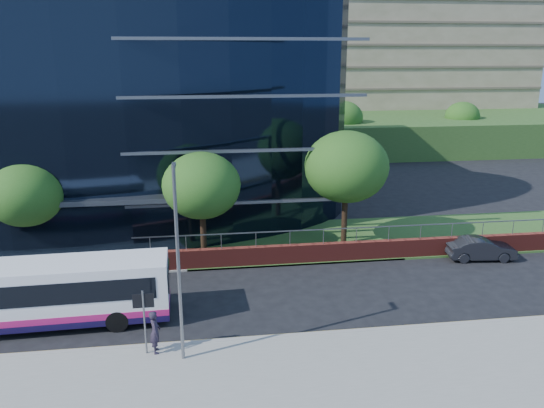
{
  "coord_description": "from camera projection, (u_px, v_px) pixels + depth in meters",
  "views": [
    {
      "loc": [
        6.99,
        -21.41,
        12.11
      ],
      "look_at": [
        11.04,
        8.0,
        3.54
      ],
      "focal_mm": 35.0,
      "sensor_mm": 36.0,
      "label": 1
    }
  ],
  "objects": [
    {
      "name": "glass_office",
      "position": [
        51.0,
        108.0,
        39.92
      ],
      "size": [
        44.0,
        23.1,
        16.0
      ],
      "color": "black",
      "rests_on": "ground"
    },
    {
      "name": "tree_far_c",
      "position": [
        202.0,
        186.0,
        31.04
      ],
      "size": [
        4.62,
        4.62,
        6.51
      ],
      "color": "black",
      "rests_on": "ground"
    },
    {
      "name": "street_sign",
      "position": [
        144.0,
        309.0,
        21.3
      ],
      "size": [
        0.85,
        0.09,
        2.8
      ],
      "color": "slate",
      "rests_on": "pavement_near"
    },
    {
      "name": "kerb",
      "position": [
        37.0,
        355.0,
        21.84
      ],
      "size": [
        80.0,
        0.25,
        0.16
      ],
      "primitive_type": "cube",
      "color": "gray",
      "rests_on": "ground"
    },
    {
      "name": "apartment_block",
      "position": [
        367.0,
        58.0,
        78.39
      ],
      "size": [
        60.0,
        42.0,
        30.0
      ],
      "color": "#2D511E",
      "rests_on": "ground"
    },
    {
      "name": "yellow_line_inner",
      "position": [
        40.0,
        352.0,
        22.2
      ],
      "size": [
        80.0,
        0.08,
        0.01
      ],
      "primitive_type": "cube",
      "color": "gold",
      "rests_on": "ground"
    },
    {
      "name": "parked_car",
      "position": [
        481.0,
        249.0,
        31.9
      ],
      "size": [
        4.22,
        1.83,
        1.35
      ],
      "primitive_type": "imported",
      "rotation": [
        0.0,
        0.0,
        1.47
      ],
      "color": "black",
      "rests_on": "ground"
    },
    {
      "name": "grass_verge",
      "position": [
        453.0,
        234.0,
        36.42
      ],
      "size": [
        36.0,
        8.0,
        0.12
      ],
      "primitive_type": "cube",
      "color": "#2D511E",
      "rests_on": "ground"
    },
    {
      "name": "retaining_wall",
      "position": [
        419.0,
        248.0,
        32.22
      ],
      "size": [
        34.0,
        0.4,
        2.11
      ],
      "color": "maroon",
      "rests_on": "ground"
    },
    {
      "name": "ground",
      "position": [
        44.0,
        344.0,
        22.82
      ],
      "size": [
        200.0,
        200.0,
        0.0
      ],
      "primitive_type": "plane",
      "color": "black",
      "rests_on": "ground"
    },
    {
      "name": "pedestrian",
      "position": [
        155.0,
        332.0,
        21.68
      ],
      "size": [
        0.52,
        0.72,
        1.84
      ],
      "primitive_type": "imported",
      "rotation": [
        0.0,
        0.0,
        1.69
      ],
      "color": "#272030",
      "rests_on": "pavement_near"
    },
    {
      "name": "tree_dist_f",
      "position": [
        462.0,
        116.0,
        66.87
      ],
      "size": [
        4.29,
        4.29,
        6.05
      ],
      "color": "black",
      "rests_on": "ground"
    },
    {
      "name": "streetlight_east",
      "position": [
        178.0,
        259.0,
        20.3
      ],
      "size": [
        0.15,
        0.77,
        8.0
      ],
      "color": "slate",
      "rests_on": "pavement_near"
    },
    {
      "name": "tree_dist_e",
      "position": [
        343.0,
        118.0,
        62.78
      ],
      "size": [
        4.62,
        4.62,
        6.51
      ],
      "color": "black",
      "rests_on": "ground"
    },
    {
      "name": "tree_far_d",
      "position": [
        346.0,
        167.0,
        32.99
      ],
      "size": [
        5.28,
        5.28,
        7.44
      ],
      "color": "black",
      "rests_on": "ground"
    },
    {
      "name": "yellow_line_outer",
      "position": [
        39.0,
        353.0,
        22.05
      ],
      "size": [
        80.0,
        0.08,
        0.01
      ],
      "primitive_type": "cube",
      "color": "gold",
      "rests_on": "ground"
    },
    {
      "name": "city_bus",
      "position": [
        47.0,
        293.0,
        23.97
      ],
      "size": [
        11.16,
        2.87,
        3.0
      ],
      "rotation": [
        0.0,
        0.0,
        0.03
      ],
      "color": "white",
      "rests_on": "ground"
    },
    {
      "name": "tree_far_b",
      "position": [
        26.0,
        195.0,
        30.3
      ],
      "size": [
        4.29,
        4.29,
        6.05
      ],
      "color": "black",
      "rests_on": "ground"
    }
  ]
}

